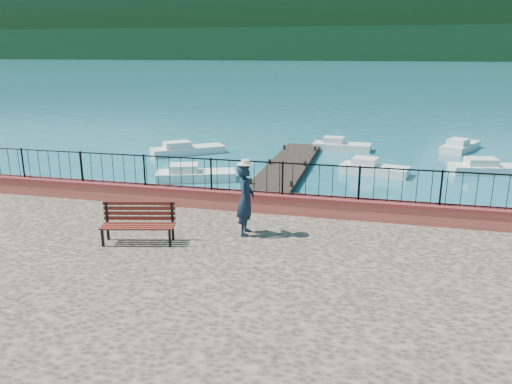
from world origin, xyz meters
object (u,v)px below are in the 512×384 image
at_px(park_bench, 139,231).
at_px(boat_1, 375,166).
at_px(boat_3, 188,147).
at_px(boat_0, 196,172).
at_px(boat_2, 493,166).
at_px(person, 246,200).
at_px(boat_4, 342,144).
at_px(boat_5, 461,144).

xyz_separation_m(park_bench, boat_1, (5.66, 13.79, -1.10)).
bearing_deg(park_bench, boat_3, 93.88).
bearing_deg(boat_1, park_bench, -99.43).
xyz_separation_m(boat_0, boat_2, (13.77, 4.66, 0.00)).
xyz_separation_m(park_bench, person, (2.46, 1.24, 0.64)).
xyz_separation_m(park_bench, boat_2, (11.35, 15.25, -1.10)).
relative_size(park_bench, boat_1, 0.59).
xyz_separation_m(boat_1, boat_4, (-2.01, 5.77, 0.00)).
relative_size(boat_0, boat_3, 0.86).
height_order(boat_1, boat_4, same).
bearing_deg(boat_5, boat_0, 155.31).
xyz_separation_m(park_bench, boat_4, (3.66, 19.56, -1.10)).
distance_m(boat_0, boat_3, 6.22).
relative_size(boat_2, boat_4, 1.17).
distance_m(park_bench, boat_2, 19.04).
distance_m(boat_0, boat_2, 14.54).
bearing_deg(boat_3, person, -100.46).
bearing_deg(park_bench, boat_4, 66.11).
bearing_deg(boat_2, park_bench, -136.54).
relative_size(boat_0, boat_4, 1.07).
bearing_deg(boat_5, park_bench, 179.56).
relative_size(person, boat_1, 0.58).
distance_m(boat_4, boat_5, 7.21).
bearing_deg(boat_5, boat_1, 172.29).
relative_size(boat_2, boat_3, 0.94).
height_order(boat_0, boat_4, same).
relative_size(park_bench, boat_4, 0.56).
distance_m(park_bench, boat_4, 19.93).
relative_size(boat_0, boat_2, 0.92).
bearing_deg(boat_5, boat_2, -147.28).
relative_size(boat_3, boat_5, 1.18).
distance_m(boat_0, boat_4, 10.83).
height_order(boat_0, boat_5, same).
bearing_deg(boat_1, boat_5, 68.94).
distance_m(boat_3, boat_4, 9.29).
xyz_separation_m(boat_2, boat_5, (-0.68, 5.96, 0.00)).
height_order(park_bench, boat_2, park_bench).
xyz_separation_m(boat_0, boat_5, (13.09, 10.62, 0.00)).
distance_m(boat_0, boat_5, 16.86).
relative_size(person, boat_0, 0.52).
distance_m(boat_2, boat_4, 8.81).
bearing_deg(person, boat_2, -37.28).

